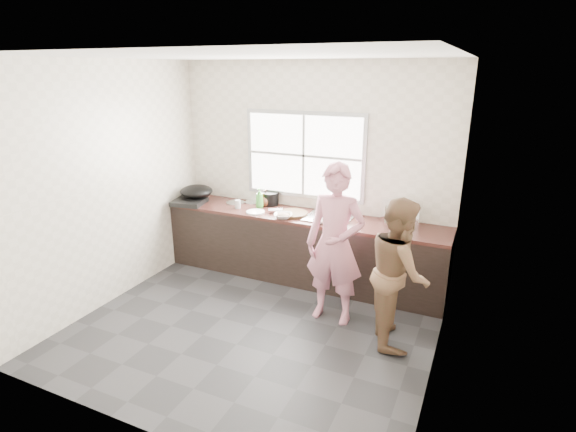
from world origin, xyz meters
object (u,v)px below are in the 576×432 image
at_px(bowl_mince, 283,216).
at_px(pot_lid_left, 235,203).
at_px(cutting_board, 293,214).
at_px(bowl_held, 319,221).
at_px(bottle_brown_tall, 265,197).
at_px(pot_lid_right, 253,202).
at_px(woman, 335,250).
at_px(black_pot, 270,198).
at_px(plate_food, 256,212).
at_px(person_side, 399,272).
at_px(dish_rack, 400,214).
at_px(bowl_crabs, 335,216).
at_px(glass_jar, 238,204).
at_px(bottle_green, 259,198).
at_px(wok, 197,191).
at_px(bottle_brown_short, 264,200).
at_px(burner, 189,202).

bearing_deg(bowl_mince, pot_lid_left, 160.16).
relative_size(cutting_board, bowl_held, 2.02).
distance_m(bottle_brown_tall, pot_lid_right, 0.20).
distance_m(woman, black_pot, 1.61).
xyz_separation_m(woman, plate_food, (-1.26, 0.60, 0.07)).
bearing_deg(plate_food, woman, -25.47).
distance_m(person_side, bowl_held, 1.29).
relative_size(woman, dish_rack, 4.19).
relative_size(black_pot, bottle_brown_tall, 1.28).
height_order(bowl_crabs, glass_jar, glass_jar).
distance_m(bottle_green, dish_rack, 1.80).
distance_m(wok, dish_rack, 2.72).
relative_size(bowl_held, black_pot, 0.78).
bearing_deg(bottle_brown_short, bowl_held, -20.48).
height_order(wok, pot_lid_left, wok).
bearing_deg(bowl_crabs, person_side, -44.00).
distance_m(plate_food, pot_lid_left, 0.52).
relative_size(bowl_mince, bowl_held, 1.23).
xyz_separation_m(person_side, bottle_brown_short, (-1.99, 1.02, 0.21)).
bearing_deg(woman, dish_rack, 61.14).
bearing_deg(burner, bowl_held, -0.57).
relative_size(bowl_mince, pot_lid_left, 0.91).
relative_size(bowl_crabs, glass_jar, 1.72).
distance_m(black_pot, pot_lid_left, 0.48).
xyz_separation_m(black_pot, bottle_green, (-0.06, -0.18, 0.05)).
distance_m(person_side, glass_jar, 2.40).
distance_m(bottle_green, pot_lid_right, 0.30).
distance_m(bowl_held, wok, 1.85).
distance_m(person_side, bottle_brown_tall, 2.32).
bearing_deg(pot_lid_left, woman, -26.81).
bearing_deg(bottle_green, pot_lid_left, 172.16).
relative_size(bottle_brown_tall, burner, 0.46).
relative_size(bottle_brown_short, burner, 0.41).
bearing_deg(pot_lid_right, bowl_crabs, -8.27).
bearing_deg(dish_rack, pot_lid_right, 155.07).
bearing_deg(plate_food, pot_lid_right, 122.11).
xyz_separation_m(woman, pot_lid_left, (-1.72, 0.87, 0.06)).
distance_m(woman, cutting_board, 1.07).
height_order(glass_jar, pot_lid_left, glass_jar).
bearing_deg(pot_lid_right, pot_lid_left, -147.57).
bearing_deg(bowl_mince, dish_rack, 12.25).
bearing_deg(pot_lid_left, pot_lid_right, 32.43).
height_order(person_side, black_pot, person_side).
relative_size(person_side, wok, 3.35).
xyz_separation_m(bottle_brown_tall, pot_lid_left, (-0.39, -0.13, -0.09)).
bearing_deg(wok, pot_lid_left, 16.19).
relative_size(burner, pot_lid_right, 1.73).
xyz_separation_m(plate_food, burner, (-1.00, -0.03, 0.02)).
bearing_deg(burner, pot_lid_left, 28.19).
relative_size(glass_jar, pot_lid_right, 0.47).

